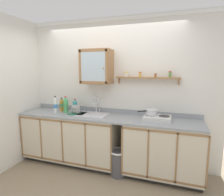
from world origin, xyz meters
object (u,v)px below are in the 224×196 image
object	(u,v)px
bottle_opaque_white_1	(56,105)
mug	(74,110)
dish_rack	(77,112)
trash_bin	(118,162)
bottle_soda_green_0	(66,105)
bottle_detergent_teal_2	(75,107)
bottle_juice_amber_3	(62,105)
sink	(93,116)
saucepan	(151,112)
wall_cabinet	(97,67)
hot_plate_stove	(157,118)

from	to	relation	value
bottle_opaque_white_1	mug	size ratio (longest dim) A/B	3.04
dish_rack	mug	bearing A→B (deg)	145.75
bottle_opaque_white_1	trash_bin	bearing A→B (deg)	-6.56
bottle_soda_green_0	trash_bin	distance (m)	1.40
bottle_detergent_teal_2	bottle_juice_amber_3	xyz separation A→B (m)	(-0.32, 0.05, 0.00)
sink	dish_rack	world-z (taller)	sink
bottle_opaque_white_1	bottle_soda_green_0	bearing A→B (deg)	22.37
saucepan	bottle_juice_amber_3	world-z (taller)	bottle_juice_amber_3
bottle_opaque_white_1	bottle_juice_amber_3	bearing A→B (deg)	82.05
bottle_opaque_white_1	wall_cabinet	world-z (taller)	wall_cabinet
hot_plate_stove	bottle_opaque_white_1	size ratio (longest dim) A/B	1.35
sink	mug	size ratio (longest dim) A/B	5.13
bottle_soda_green_0	bottle_detergent_teal_2	distance (m)	0.17
sink	mug	bearing A→B (deg)	176.30
bottle_juice_amber_3	mug	bearing A→B (deg)	-10.11
saucepan	bottle_opaque_white_1	world-z (taller)	bottle_opaque_white_1
hot_plate_stove	bottle_soda_green_0	xyz separation A→B (m)	(-1.67, 0.00, 0.11)
bottle_soda_green_0	saucepan	bearing A→B (deg)	0.71
sink	bottle_soda_green_0	distance (m)	0.57
saucepan	trash_bin	xyz separation A→B (m)	(-0.48, -0.24, -0.83)
bottle_opaque_white_1	dish_rack	xyz separation A→B (m)	(0.41, 0.05, -0.10)
hot_plate_stove	bottle_juice_amber_3	distance (m)	1.83
hot_plate_stove	dish_rack	distance (m)	1.44
saucepan	wall_cabinet	bearing A→B (deg)	174.34
wall_cabinet	bottle_opaque_white_1	bearing A→B (deg)	-165.99
dish_rack	trash_bin	xyz separation A→B (m)	(0.85, -0.20, -0.75)
saucepan	wall_cabinet	world-z (taller)	wall_cabinet
sink	wall_cabinet	xyz separation A→B (m)	(0.04, 0.10, 0.88)
bottle_detergent_teal_2	trash_bin	world-z (taller)	bottle_detergent_teal_2
bottle_soda_green_0	mug	bearing A→B (deg)	14.57
dish_rack	bottle_soda_green_0	bearing A→B (deg)	175.14
saucepan	sink	bearing A→B (deg)	-179.69
dish_rack	wall_cabinet	xyz separation A→B (m)	(0.35, 0.14, 0.81)
sink	bottle_detergent_teal_2	bearing A→B (deg)	175.28
bottle_detergent_teal_2	mug	distance (m)	0.07
bottle_soda_green_0	bottle_opaque_white_1	bearing A→B (deg)	-157.63
bottle_soda_green_0	mug	size ratio (longest dim) A/B	2.97
trash_bin	saucepan	bearing A→B (deg)	26.47
saucepan	trash_bin	size ratio (longest dim) A/B	0.68
hot_plate_stove	dish_rack	xyz separation A→B (m)	(-1.44, -0.02, 0.00)
wall_cabinet	bottle_soda_green_0	bearing A→B (deg)	-168.65
bottle_opaque_white_1	trash_bin	size ratio (longest dim) A/B	0.72
wall_cabinet	dish_rack	bearing A→B (deg)	-158.35
sink	saucepan	world-z (taller)	sink
hot_plate_stove	saucepan	size ratio (longest dim) A/B	1.43
bottle_detergent_teal_2	bottle_soda_green_0	bearing A→B (deg)	-164.99
bottle_soda_green_0	bottle_detergent_teal_2	bearing A→B (deg)	15.01
sink	bottle_detergent_teal_2	distance (m)	0.41
bottle_opaque_white_1	dish_rack	distance (m)	0.43
hot_plate_stove	bottle_soda_green_0	world-z (taller)	bottle_soda_green_0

